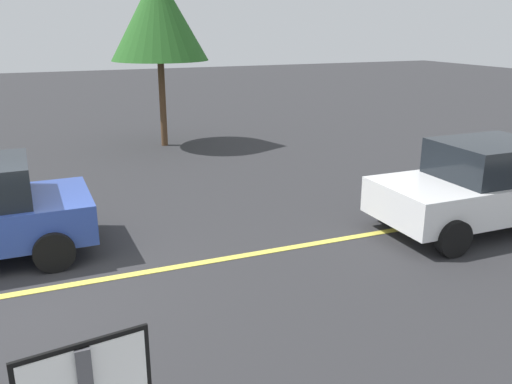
# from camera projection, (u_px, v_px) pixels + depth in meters

# --- Properties ---
(ground_plane) EXTENTS (80.00, 80.00, 0.00)m
(ground_plane) POSITION_uv_depth(u_px,v_px,m) (8.00, 296.00, 7.71)
(ground_plane) COLOR #2D2D30
(lane_marking_centre) EXTENTS (28.00, 0.16, 0.01)m
(lane_marking_centre) POSITION_uv_depth(u_px,v_px,m) (209.00, 262.00, 8.81)
(lane_marking_centre) COLOR #E0D14C
(car_white_behind_van) EXTENTS (3.97, 2.02, 1.65)m
(car_white_behind_van) POSITION_uv_depth(u_px,v_px,m) (481.00, 185.00, 10.10)
(car_white_behind_van) COLOR white
(car_white_behind_van) RESTS_ON ground_plane
(tree_left_verge) EXTENTS (2.94, 2.94, 5.26)m
(tree_left_verge) POSITION_uv_depth(u_px,v_px,m) (158.00, 16.00, 16.12)
(tree_left_verge) COLOR #513823
(tree_left_verge) RESTS_ON ground_plane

